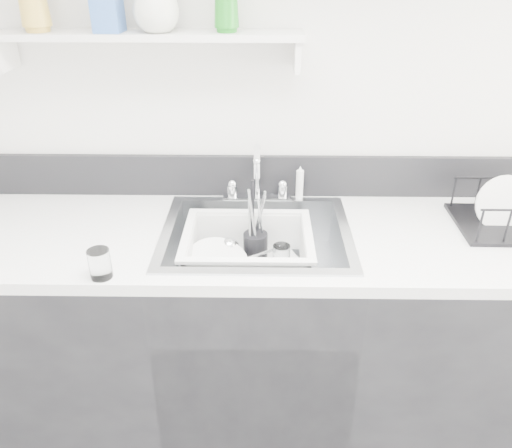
{
  "coord_description": "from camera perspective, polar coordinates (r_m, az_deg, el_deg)",
  "views": [
    {
      "loc": [
        0.02,
        -0.28,
        1.76
      ],
      "look_at": [
        0.0,
        1.14,
        0.98
      ],
      "focal_mm": 35.0,
      "sensor_mm": 36.0,
      "label": 1
    }
  ],
  "objects": [
    {
      "name": "room_shell",
      "position": [
        0.67,
        -1.1,
        22.3
      ],
      "size": [
        3.5,
        3.0,
        2.6
      ],
      "color": "silver",
      "rests_on": "ground"
    },
    {
      "name": "counter_run",
      "position": [
        1.96,
        0.02,
        -12.71
      ],
      "size": [
        3.2,
        0.62,
        0.92
      ],
      "color": "black",
      "rests_on": "ground"
    },
    {
      "name": "backsplash",
      "position": [
        1.92,
        0.16,
        5.53
      ],
      "size": [
        3.2,
        0.02,
        0.16
      ],
      "primitive_type": "cube",
      "color": "black",
      "rests_on": "counter_run"
    },
    {
      "name": "sink",
      "position": [
        1.74,
        0.03,
        -3.54
      ],
      "size": [
        0.64,
        0.52,
        0.2
      ],
      "primitive_type": null,
      "color": "silver",
      "rests_on": "counter_run"
    },
    {
      "name": "faucet",
      "position": [
        1.88,
        0.14,
        4.35
      ],
      "size": [
        0.26,
        0.18,
        0.23
      ],
      "color": "silver",
      "rests_on": "counter_run"
    },
    {
      "name": "side_sprayer",
      "position": [
        1.89,
        5.01,
        4.69
      ],
      "size": [
        0.03,
        0.03,
        0.14
      ],
      "primitive_type": "cylinder",
      "color": "white",
      "rests_on": "counter_run"
    },
    {
      "name": "wall_shelf",
      "position": [
        1.76,
        -12.1,
        20.11
      ],
      "size": [
        1.0,
        0.16,
        0.12
      ],
      "color": "silver",
      "rests_on": "room_shell"
    },
    {
      "name": "wash_tub",
      "position": [
        1.73,
        -0.95,
        -3.46
      ],
      "size": [
        0.54,
        0.5,
        0.17
      ],
      "primitive_type": null,
      "rotation": [
        0.0,
        0.0,
        0.4
      ],
      "color": "white",
      "rests_on": "sink"
    },
    {
      "name": "plate_stack",
      "position": [
        1.73,
        -4.14,
        -5.27
      ],
      "size": [
        0.26,
        0.26,
        0.1
      ],
      "rotation": [
        0.0,
        0.0,
        0.21
      ],
      "color": "white",
      "rests_on": "wash_tub"
    },
    {
      "name": "utensil_cup",
      "position": [
        1.79,
        -0.07,
        -2.42
      ],
      "size": [
        0.09,
        0.09,
        0.29
      ],
      "rotation": [
        0.0,
        0.0,
        0.13
      ],
      "color": "black",
      "rests_on": "wash_tub"
    },
    {
      "name": "ladle",
      "position": [
        1.75,
        -1.37,
        -4.07
      ],
      "size": [
        0.29,
        0.26,
        0.08
      ],
      "primitive_type": null,
      "rotation": [
        0.0,
        0.0,
        -0.7
      ],
      "color": "silver",
      "rests_on": "wash_tub"
    },
    {
      "name": "tumbler_in_tub",
      "position": [
        1.77,
        2.92,
        -3.74
      ],
      "size": [
        0.06,
        0.06,
        0.09
      ],
      "primitive_type": "cylinder",
      "rotation": [
        0.0,
        0.0,
        -0.05
      ],
      "color": "white",
      "rests_on": "wash_tub"
    },
    {
      "name": "tumbler_counter",
      "position": [
        1.51,
        -17.41,
        -4.37
      ],
      "size": [
        0.07,
        0.07,
        0.09
      ],
      "primitive_type": "cylinder",
      "rotation": [
        0.0,
        0.0,
        -0.14
      ],
      "color": "white",
      "rests_on": "counter_run"
    },
    {
      "name": "bowl_small",
      "position": [
        1.7,
        2.45,
        -6.18
      ],
      "size": [
        0.16,
        0.16,
        0.04
      ],
      "primitive_type": "imported",
      "rotation": [
        0.0,
        0.0,
        0.39
      ],
      "color": "white",
      "rests_on": "wash_tub"
    },
    {
      "name": "soap_bottle_b",
      "position": [
        1.75,
        -16.77,
        23.33
      ],
      "size": [
        0.09,
        0.09,
        0.19
      ],
      "primitive_type": "imported",
      "rotation": [
        0.0,
        0.0,
        -0.06
      ],
      "color": "#3763B1",
      "rests_on": "wall_shelf"
    },
    {
      "name": "soap_bottle_c",
      "position": [
        1.71,
        -11.46,
        23.78
      ],
      "size": [
        0.19,
        0.19,
        0.19
      ],
      "primitive_type": "imported",
      "rotation": [
        0.0,
        0.0,
        0.36
      ],
      "color": "silver",
      "rests_on": "wall_shelf"
    }
  ]
}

